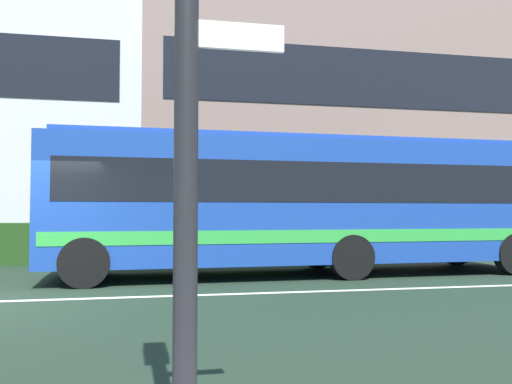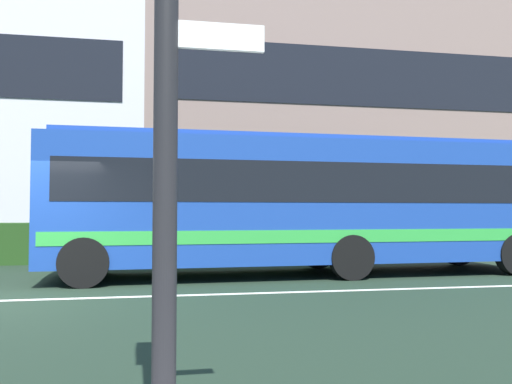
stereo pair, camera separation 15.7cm
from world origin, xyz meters
TOP-DOWN VIEW (x-y plane):
  - ground_plane at (0.00, 0.00)m, footprint 160.00×160.00m
  - lane_centre_line at (0.00, 0.00)m, footprint 60.00×0.16m
  - hedge_row_far at (-0.25, 6.53)m, footprint 17.80×1.10m
  - apartment_block_right at (12.10, 16.60)m, footprint 20.84×11.39m
  - transit_bus at (5.83, 2.58)m, footprint 11.90×2.90m

SIDE VIEW (x-z plane):
  - ground_plane at x=0.00m, z-range 0.00..0.00m
  - lane_centre_line at x=0.00m, z-range 0.00..0.01m
  - hedge_row_far at x=-0.25m, z-range 0.00..1.18m
  - transit_bus at x=5.83m, z-range 0.17..3.42m
  - apartment_block_right at x=12.10m, z-range 0.00..12.56m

